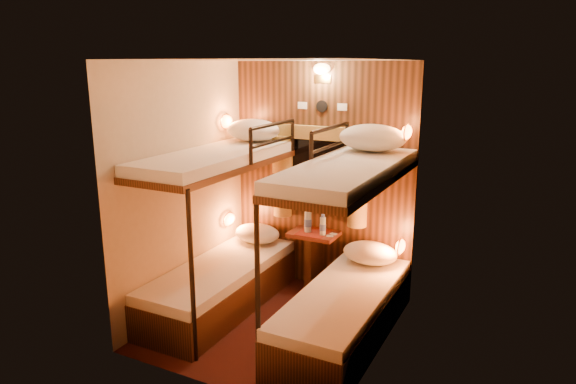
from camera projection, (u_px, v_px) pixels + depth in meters
The scene contains 22 objects.
floor at pixel (276, 324), 4.81m from camera, with size 2.10×2.10×0.00m, color black.
ceiling at pixel (274, 60), 4.22m from camera, with size 2.10×2.10×0.00m, color silver.
wall_back at pixel (322, 178), 5.42m from camera, with size 2.40×2.40×0.00m, color #C6B293.
wall_front at pixel (204, 235), 3.61m from camera, with size 2.40×2.40×0.00m, color #C6B293.
wall_left at pixel (184, 188), 4.95m from camera, with size 2.40×2.40×0.00m, color #C6B293.
wall_right at pixel (386, 215), 4.07m from camera, with size 2.40×2.40×0.00m, color #C6B293.
back_panel at pixel (322, 178), 5.41m from camera, with size 2.00×0.03×2.40m, color black.
bunk_left at pixel (221, 254), 5.01m from camera, with size 0.72×1.90×1.82m.
bunk_right at pixel (345, 279), 4.45m from camera, with size 0.72×1.90×1.82m.
window at pixel (320, 180), 5.39m from camera, with size 1.00×0.12×0.79m.
curtains at pixel (319, 173), 5.34m from camera, with size 1.10×0.22×1.00m.
back_fixtures at pixel (322, 76), 5.13m from camera, with size 0.54×0.09×0.48m.
reading_lamps at pixel (308, 180), 5.11m from camera, with size 2.00×0.20×1.25m.
table at pixel (313, 253), 5.44m from camera, with size 0.50×0.34×0.66m.
bottle_left at pixel (308, 221), 5.36m from camera, with size 0.08×0.08×0.27m.
bottle_right at pixel (323, 226), 5.27m from camera, with size 0.07×0.07×0.23m.
sachet_a at pixel (330, 236), 5.27m from camera, with size 0.07×0.05×0.01m, color silver.
sachet_b at pixel (334, 234), 5.33m from camera, with size 0.07×0.05×0.01m, color silver.
pillow_lower_left at pixel (257, 233), 5.63m from camera, with size 0.52×0.37×0.20m, color silver.
pillow_lower_right at pixel (370, 253), 5.04m from camera, with size 0.54×0.39×0.21m, color silver.
pillow_upper_left at pixel (253, 130), 5.31m from camera, with size 0.58×0.41×0.23m, color silver.
pillow_upper_right at pixel (372, 138), 4.70m from camera, with size 0.63×0.45×0.25m, color silver.
Camera 1 is at (2.08, -3.84, 2.37)m, focal length 32.00 mm.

